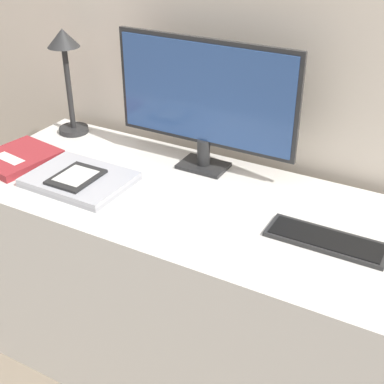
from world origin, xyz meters
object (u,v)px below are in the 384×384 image
laptop (80,179)px  keyboard (326,240)px  ereader (76,177)px  monitor (205,99)px  notebook (18,158)px  desk_lamp (66,63)px

laptop → keyboard: bearing=4.4°
laptop → ereader: (0.00, -0.02, 0.02)m
monitor → notebook: monitor is taller
ereader → desk_lamp: desk_lamp is taller
keyboard → laptop: laptop is taller
monitor → desk_lamp: 0.57m
monitor → desk_lamp: monitor is taller
desk_lamp → notebook: (-0.01, -0.28, -0.25)m
desk_lamp → notebook: bearing=-91.4°
monitor → laptop: (-0.29, -0.28, -0.23)m
monitor → desk_lamp: bearing=178.3°
monitor → laptop: monitor is taller
monitor → notebook: bearing=-155.0°
keyboard → ereader: (-0.77, -0.08, 0.02)m
monitor → keyboard: 0.58m
keyboard → desk_lamp: size_ratio=0.82×
monitor → keyboard: (0.48, -0.23, -0.23)m
keyboard → ereader: bearing=-174.3°
ereader → notebook: 0.29m
notebook → desk_lamp: bearing=88.6°
laptop → monitor: bearing=44.4°
laptop → ereader: ereader is taller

